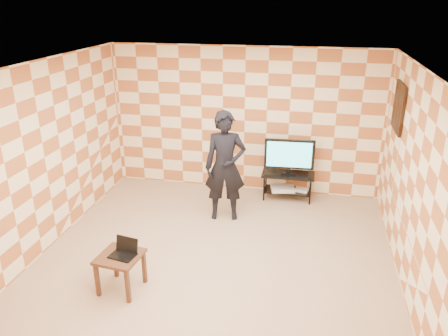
{
  "coord_description": "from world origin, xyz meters",
  "views": [
    {
      "loc": [
        1.19,
        -5.22,
        3.52
      ],
      "look_at": [
        0.0,
        0.6,
        1.15
      ],
      "focal_mm": 35.0,
      "sensor_mm": 36.0,
      "label": 1
    }
  ],
  "objects": [
    {
      "name": "tv_stand",
      "position": [
        0.87,
        2.17,
        0.36
      ],
      "size": [
        0.94,
        0.42,
        0.5
      ],
      "color": "black",
      "rests_on": "floor"
    },
    {
      "name": "floor",
      "position": [
        0.0,
        0.0,
        0.0
      ],
      "size": [
        5.0,
        5.0,
        0.0
      ],
      "primitive_type": "plane",
      "color": "tan",
      "rests_on": "ground"
    },
    {
      "name": "person",
      "position": [
        -0.11,
        1.24,
        0.92
      ],
      "size": [
        0.74,
        0.56,
        1.84
      ],
      "primitive_type": "imported",
      "rotation": [
        0.0,
        0.0,
        0.19
      ],
      "color": "black",
      "rests_on": "floor"
    },
    {
      "name": "wall_back",
      "position": [
        0.0,
        2.5,
        1.35
      ],
      "size": [
        5.0,
        0.02,
        2.7
      ],
      "primitive_type": "cube",
      "color": "#FFEBBE",
      "rests_on": "ground"
    },
    {
      "name": "game_console",
      "position": [
        1.13,
        2.17,
        0.2
      ],
      "size": [
        0.26,
        0.21,
        0.05
      ],
      "primitive_type": "cube",
      "rotation": [
        0.0,
        0.0,
        -0.21
      ],
      "color": "silver",
      "rests_on": "tv_stand"
    },
    {
      "name": "tv",
      "position": [
        0.87,
        2.16,
        0.86
      ],
      "size": [
        0.89,
        0.18,
        0.64
      ],
      "color": "black",
      "rests_on": "tv_stand"
    },
    {
      "name": "ceiling",
      "position": [
        0.0,
        0.0,
        2.7
      ],
      "size": [
        5.0,
        5.0,
        0.02
      ],
      "primitive_type": "cube",
      "color": "white",
      "rests_on": "wall_back"
    },
    {
      "name": "wall_art",
      "position": [
        2.47,
        1.55,
        1.95
      ],
      "size": [
        0.04,
        0.72,
        0.72
      ],
      "color": "black",
      "rests_on": "wall_right"
    },
    {
      "name": "wall_right",
      "position": [
        2.5,
        0.0,
        1.35
      ],
      "size": [
        0.02,
        5.0,
        2.7
      ],
      "primitive_type": "cube",
      "color": "#FFEBBE",
      "rests_on": "ground"
    },
    {
      "name": "wall_front",
      "position": [
        0.0,
        -2.5,
        1.35
      ],
      "size": [
        5.0,
        0.02,
        2.7
      ],
      "primitive_type": "cube",
      "color": "#FFEBBE",
      "rests_on": "ground"
    },
    {
      "name": "side_table",
      "position": [
        -1.02,
        -0.94,
        0.41
      ],
      "size": [
        0.56,
        0.56,
        0.5
      ],
      "color": "#3E2012",
      "rests_on": "floor"
    },
    {
      "name": "dvd_player",
      "position": [
        0.79,
        2.14,
        0.21
      ],
      "size": [
        0.47,
        0.38,
        0.07
      ],
      "primitive_type": "cube",
      "rotation": [
        0.0,
        0.0,
        0.2
      ],
      "color": "silver",
      "rests_on": "tv_stand"
    },
    {
      "name": "wall_left",
      "position": [
        -2.5,
        0.0,
        1.35
      ],
      "size": [
        0.02,
        5.0,
        2.7
      ],
      "primitive_type": "cube",
      "color": "#FFEBBE",
      "rests_on": "ground"
    },
    {
      "name": "laptop",
      "position": [
        -0.96,
        -0.91,
        0.55
      ],
      "size": [
        0.35,
        0.3,
        0.21
      ],
      "color": "black",
      "rests_on": "side_table"
    }
  ]
}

